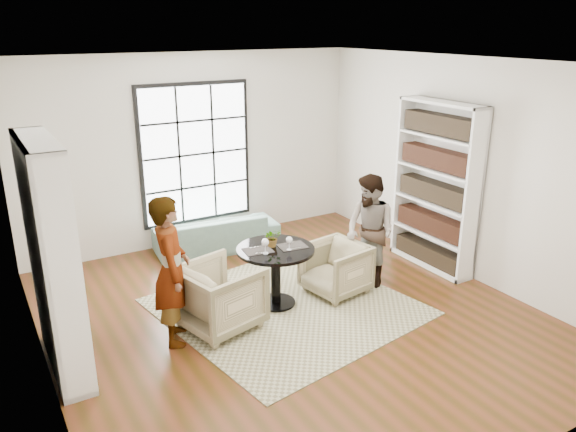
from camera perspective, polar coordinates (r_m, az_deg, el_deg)
ground at (r=6.99m, az=0.39°, el=-10.09°), size 6.00×6.00×0.00m
room_shell at (r=6.92m, az=-1.89°, el=0.97°), size 6.00×6.01×6.00m
rug at (r=7.18m, az=-0.17°, el=-9.19°), size 3.20×3.20×0.01m
pedestal_table at (r=7.00m, az=-1.26°, el=-4.90°), size 0.97×0.97×0.77m
sofa at (r=8.90m, az=-7.26°, el=-1.68°), size 1.96×0.92×0.55m
armchair_left at (r=6.62m, az=-6.96°, el=-8.12°), size 1.05×1.03×0.79m
armchair_right at (r=7.43m, az=4.85°, el=-5.35°), size 0.86×0.84×0.68m
person_left at (r=6.25m, az=-11.76°, el=-5.47°), size 0.57×0.71×1.70m
person_right at (r=7.58m, az=8.34°, el=-1.52°), size 0.68×0.82×1.53m
placemat_left at (r=6.85m, az=-3.07°, el=-3.51°), size 0.37×0.30×0.01m
placemat_right at (r=6.97m, az=0.44°, el=-3.07°), size 0.37×0.30×0.01m
cutlery_left at (r=6.85m, az=-3.07°, el=-3.46°), size 0.17×0.24×0.01m
cutlery_right at (r=6.97m, az=0.44°, el=-3.01°), size 0.17×0.24×0.01m
wine_glass_left at (r=6.71m, az=-2.33°, el=-2.73°), size 0.09×0.09×0.19m
wine_glass_right at (r=6.82m, az=0.13°, el=-2.49°), size 0.08×0.08×0.18m
flower_centerpiece at (r=6.94m, az=-1.59°, el=-2.20°), size 0.23×0.20×0.23m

